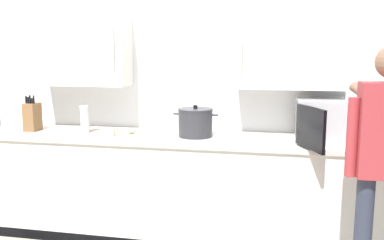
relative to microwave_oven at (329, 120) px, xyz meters
The scene contains 8 objects.
back_wall_tiled 1.36m from the microwave_oven, 166.84° to the left, with size 3.90×0.44×2.85m.
counter_unit 1.41m from the microwave_oven, behind, with size 3.61×0.69×0.92m.
microwave_oven is the anchor object (origin of this frame).
wooden_spoon 1.76m from the microwave_oven, behind, with size 0.23×0.23×0.02m.
knife_block 2.62m from the microwave_oven, behind, with size 0.11×0.15×0.33m.
stock_pot 1.10m from the microwave_oven, behind, with size 0.39×0.30×0.27m.
thermos_flask 2.10m from the microwave_oven, behind, with size 0.08×0.08×0.25m.
person_figure 0.85m from the microwave_oven, 74.09° to the right, with size 0.44×0.59×1.67m.
Camera 1 is at (0.84, -2.74, 1.62)m, focal length 38.92 mm.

